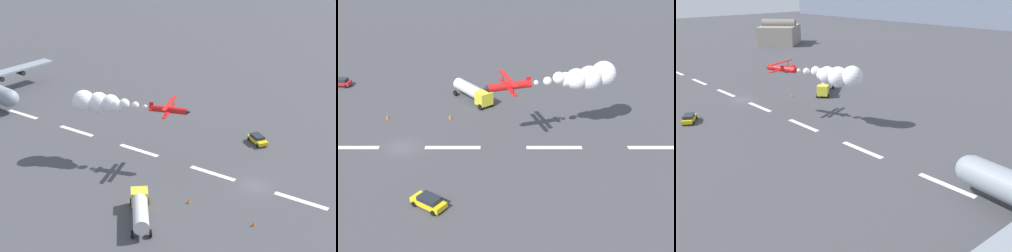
{
  "view_description": "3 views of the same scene",
  "coord_description": "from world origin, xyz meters",
  "views": [
    {
      "loc": [
        -26.27,
        63.19,
        40.05
      ],
      "look_at": [
        15.43,
        0.58,
        6.44
      ],
      "focal_mm": 54.74,
      "sensor_mm": 36.0,
      "label": 1
    },
    {
      "loc": [
        14.97,
        -57.8,
        32.8
      ],
      "look_at": [
        15.19,
        0.18,
        3.39
      ],
      "focal_mm": 49.43,
      "sensor_mm": 36.0,
      "label": 2
    },
    {
      "loc": [
        70.38,
        -37.04,
        23.67
      ],
      "look_at": [
        32.49,
        0.0,
        2.83
      ],
      "focal_mm": 38.41,
      "sensor_mm": 36.0,
      "label": 3
    }
  ],
  "objects": [
    {
      "name": "runway_stripe_2",
      "position": [
        -36.5,
        0.0,
        0.01
      ],
      "size": [
        8.0,
        0.9,
        0.01
      ],
      "primitive_type": "cube",
      "color": "white",
      "rests_on": "ground"
    },
    {
      "name": "runway_stripe_6",
      "position": [
        21.9,
        0.0,
        0.01
      ],
      "size": [
        8.0,
        0.9,
        0.01
      ],
      "primitive_type": "cube",
      "color": "white",
      "rests_on": "ground"
    },
    {
      "name": "hangar_building",
      "position": [
        -61.25,
        53.07,
        4.21
      ],
      "size": [
        23.06,
        23.38,
        10.35
      ],
      "color": "gray",
      "rests_on": "ground"
    },
    {
      "name": "ground_plane",
      "position": [
        0.0,
        0.0,
        0.0
      ],
      "size": [
        440.0,
        440.0,
        0.0
      ],
      "primitive_type": "plane",
      "color": "#424247",
      "rests_on": "ground"
    },
    {
      "name": "runway_stripe_4",
      "position": [
        -7.3,
        0.0,
        0.01
      ],
      "size": [
        8.0,
        0.9,
        0.01
      ],
      "primitive_type": "cube",
      "color": "white",
      "rests_on": "ground"
    },
    {
      "name": "stunt_biplane_red",
      "position": [
        26.08,
        4.02,
        9.24
      ],
      "size": [
        19.22,
        9.81,
        3.81
      ],
      "color": "red"
    },
    {
      "name": "traffic_cone_near",
      "position": [
        -4.22,
        9.41,
        0.38
      ],
      "size": [
        0.44,
        0.44,
        0.75
      ],
      "primitive_type": "cone",
      "color": "orange",
      "rests_on": "ground"
    },
    {
      "name": "runway_stripe_8",
      "position": [
        51.1,
        0.0,
        0.01
      ],
      "size": [
        8.0,
        0.9,
        0.01
      ],
      "primitive_type": "cube",
      "color": "white",
      "rests_on": "ground"
    },
    {
      "name": "runway_stripe_5",
      "position": [
        7.3,
        0.0,
        0.01
      ],
      "size": [
        8.0,
        0.9,
        0.01
      ],
      "primitive_type": "cube",
      "color": "white",
      "rests_on": "ground"
    },
    {
      "name": "airport_staff_sedan",
      "position": [
        -16.36,
        23.64,
        0.81
      ],
      "size": [
        4.31,
        2.47,
        1.52
      ],
      "color": "#B21E23",
      "rests_on": "ground"
    },
    {
      "name": "runway_stripe_7",
      "position": [
        36.5,
        0.0,
        0.01
      ],
      "size": [
        8.0,
        0.9,
        0.01
      ],
      "primitive_type": "cube",
      "color": "white",
      "rests_on": "ground"
    },
    {
      "name": "traffic_cone_far",
      "position": [
        5.94,
        9.44,
        0.38
      ],
      "size": [
        0.44,
        0.44,
        0.75
      ],
      "primitive_type": "cone",
      "color": "orange",
      "rests_on": "ground"
    },
    {
      "name": "followme_car_yellow",
      "position": [
        6.01,
        -14.05,
        0.81
      ],
      "size": [
        4.56,
        3.92,
        1.52
      ],
      "color": "yellow",
      "rests_on": "ground"
    },
    {
      "name": "runway_stripe_3",
      "position": [
        -21.9,
        0.0,
        0.01
      ],
      "size": [
        8.0,
        0.9,
        0.01
      ],
      "primitive_type": "cube",
      "color": "white",
      "rests_on": "ground"
    },
    {
      "name": "fuel_tanker_truck",
      "position": [
        9.19,
        16.7,
        1.74
      ],
      "size": [
        7.55,
        8.58,
        2.9
      ],
      "color": "yellow",
      "rests_on": "ground"
    }
  ]
}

